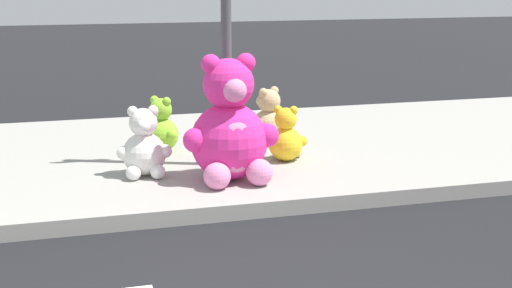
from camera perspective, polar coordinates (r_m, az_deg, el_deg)
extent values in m
cube|color=#9E9B93|center=(8.53, -10.07, -1.22)|extent=(28.00, 4.40, 0.15)
cylinder|color=#4C4C51|center=(7.66, -2.35, 10.05)|extent=(0.11, 0.11, 3.20)
sphere|color=#F22D93|center=(7.27, -2.11, 0.21)|extent=(0.77, 0.77, 0.77)
ellipsoid|color=pink|center=(7.01, -1.50, -0.27)|extent=(0.43, 0.18, 0.50)
sphere|color=#F22D93|center=(7.17, -2.15, 4.68)|extent=(0.50, 0.50, 0.50)
sphere|color=pink|center=(6.97, -1.67, 4.19)|extent=(0.23, 0.23, 0.23)
sphere|color=#F22D93|center=(7.19, -0.80, 6.34)|extent=(0.19, 0.19, 0.19)
sphere|color=#F22D93|center=(7.28, 0.86, 0.68)|extent=(0.24, 0.24, 0.24)
sphere|color=pink|center=(7.09, 0.26, -2.23)|extent=(0.26, 0.26, 0.26)
sphere|color=#F22D93|center=(7.10, -3.55, 6.22)|extent=(0.19, 0.19, 0.19)
sphere|color=#F22D93|center=(7.08, -4.75, 0.29)|extent=(0.24, 0.24, 0.24)
sphere|color=pink|center=(6.98, -3.04, -2.50)|extent=(0.26, 0.26, 0.26)
sphere|color=white|center=(7.53, -8.68, -0.77)|extent=(0.44, 0.44, 0.44)
ellipsoid|color=white|center=(7.38, -8.63, -1.06)|extent=(0.25, 0.12, 0.29)
sphere|color=white|center=(7.46, -8.77, 1.67)|extent=(0.29, 0.29, 0.29)
sphere|color=white|center=(7.34, -8.72, 1.35)|extent=(0.13, 0.13, 0.13)
sphere|color=white|center=(7.44, -8.02, 2.57)|extent=(0.11, 0.11, 0.11)
sphere|color=white|center=(7.48, -7.07, -0.56)|extent=(0.14, 0.14, 0.14)
sphere|color=white|center=(7.39, -7.64, -2.16)|extent=(0.15, 0.15, 0.15)
sphere|color=white|center=(7.43, -9.58, 2.51)|extent=(0.11, 0.11, 0.11)
sphere|color=white|center=(7.47, -10.27, -0.70)|extent=(0.14, 0.14, 0.14)
sphere|color=white|center=(7.38, -9.52, -2.24)|extent=(0.15, 0.15, 0.15)
sphere|color=#8CD133|center=(8.51, -7.37, 0.73)|extent=(0.39, 0.39, 0.39)
ellipsoid|color=#B8DE87|center=(8.41, -7.99, 0.55)|extent=(0.21, 0.22, 0.26)
sphere|color=#8CD133|center=(8.46, -7.42, 2.68)|extent=(0.26, 0.26, 0.26)
sphere|color=#B8DE87|center=(8.38, -7.90, 2.45)|extent=(0.12, 0.12, 0.12)
sphere|color=#8CD133|center=(8.38, -6.97, 3.31)|extent=(0.10, 0.10, 0.10)
sphere|color=#8CD133|center=(8.35, -6.60, 0.72)|extent=(0.12, 0.12, 0.12)
sphere|color=#B8DE87|center=(8.35, -7.51, -0.43)|extent=(0.14, 0.14, 0.14)
sphere|color=#8CD133|center=(8.50, -7.91, 3.42)|extent=(0.10, 0.10, 0.10)
sphere|color=#8CD133|center=(8.59, -8.54, 1.00)|extent=(0.12, 0.12, 0.12)
sphere|color=#B8DE87|center=(8.49, -8.63, -0.25)|extent=(0.14, 0.14, 0.14)
sphere|color=yellow|center=(8.03, 2.31, 0.01)|extent=(0.38, 0.38, 0.38)
ellipsoid|color=#F0DB80|center=(8.16, 2.45, 0.22)|extent=(0.22, 0.17, 0.24)
sphere|color=yellow|center=(7.97, 2.33, 1.97)|extent=(0.25, 0.25, 0.25)
sphere|color=#F0DB80|center=(8.08, 2.44, 2.00)|extent=(0.11, 0.11, 0.11)
sphere|color=yellow|center=(7.97, 1.73, 2.68)|extent=(0.09, 0.09, 0.09)
sphere|color=yellow|center=(8.10, 1.12, 0.33)|extent=(0.12, 0.12, 0.12)
sphere|color=#F0DB80|center=(8.23, 1.76, -0.55)|extent=(0.13, 0.13, 0.13)
sphere|color=yellow|center=(7.94, 2.96, 2.64)|extent=(0.09, 0.09, 0.09)
sphere|color=yellow|center=(8.05, 3.62, 0.22)|extent=(0.12, 0.12, 0.12)
sphere|color=#F0DB80|center=(8.20, 3.18, -0.61)|extent=(0.13, 0.13, 0.13)
sphere|color=tan|center=(8.79, 1.00, 1.33)|extent=(0.43, 0.43, 0.43)
ellipsoid|color=beige|center=(8.89, 0.26, 1.47)|extent=(0.25, 0.20, 0.28)
sphere|color=tan|center=(8.73, 1.00, 3.37)|extent=(0.28, 0.28, 0.28)
sphere|color=beige|center=(8.81, 0.42, 3.35)|extent=(0.13, 0.13, 0.13)
sphere|color=tan|center=(8.64, 0.58, 4.02)|extent=(0.11, 0.11, 0.11)
sphere|color=tan|center=(8.67, -0.15, 1.38)|extent=(0.13, 0.13, 0.13)
sphere|color=beige|center=(8.85, -0.39, 0.49)|extent=(0.15, 0.15, 0.15)
sphere|color=tan|center=(8.78, 1.43, 4.17)|extent=(0.11, 0.11, 0.11)
sphere|color=tan|center=(8.97, 1.60, 1.77)|extent=(0.13, 0.13, 0.13)
sphere|color=beige|center=(9.02, 0.62, 0.73)|extent=(0.15, 0.15, 0.15)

